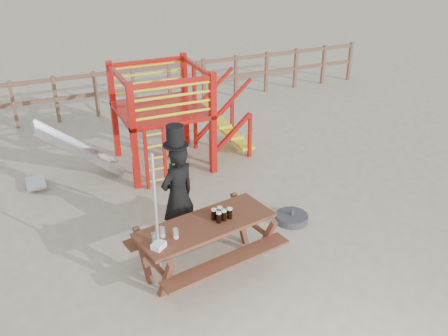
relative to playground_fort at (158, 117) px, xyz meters
The scene contains 10 objects.
ground 3.74m from the playground_fort, 91.99° to the right, with size 60.00×60.00×0.00m, color #B5A98D.
back_fence 3.44m from the playground_fort, 92.08° to the left, with size 15.09×0.09×1.20m.
playground_fort is the anchor object (origin of this frame).
picnic_table 3.69m from the playground_fort, 97.12° to the right, with size 2.23×1.73×0.78m.
man_with_hat 2.91m from the playground_fort, 101.81° to the right, with size 0.73×0.61×2.02m.
metal_pole 4.01m from the playground_fort, 107.75° to the right, with size 0.05×0.05×2.12m, color #B2B2B7.
parasol_base 3.49m from the playground_fort, 65.93° to the right, with size 0.56×0.56×0.24m.
paper_bag 4.11m from the playground_fort, 107.63° to the right, with size 0.18×0.14×0.08m, color white.
stout_pints 3.63m from the playground_fort, 93.29° to the right, with size 0.30×0.20×0.17m.
empty_glasses 3.92m from the playground_fort, 106.49° to the right, with size 0.37×0.18×0.15m.
Camera 1 is at (-2.55, -5.62, 4.69)m, focal length 40.00 mm.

